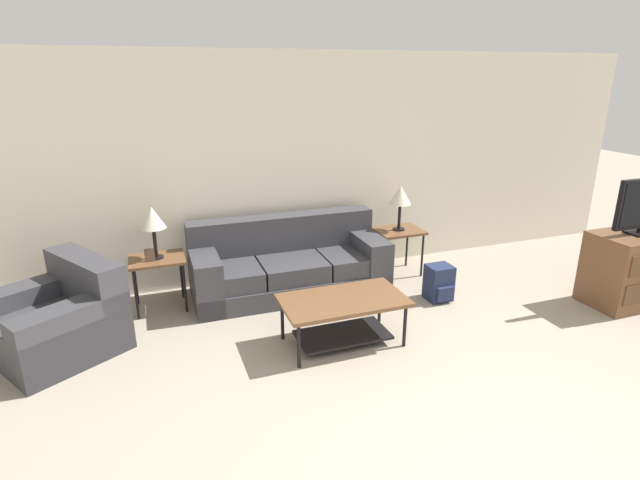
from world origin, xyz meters
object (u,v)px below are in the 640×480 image
(tv_console, at_px, (632,268))
(table_lamp_right, at_px, (400,196))
(armchair, at_px, (59,320))
(side_table_left, at_px, (157,263))
(coffee_table, at_px, (343,310))
(couch, at_px, (289,266))
(table_lamp_left, at_px, (152,219))
(side_table_right, at_px, (398,234))
(backpack, at_px, (439,283))

(tv_console, bearing_deg, table_lamp_right, 141.00)
(armchair, xyz_separation_m, side_table_left, (0.88, 0.55, 0.22))
(coffee_table, bearing_deg, tv_console, -4.71)
(armchair, height_order, coffee_table, armchair)
(couch, height_order, coffee_table, couch)
(table_lamp_left, xyz_separation_m, table_lamp_right, (2.78, 0.00, 0.00))
(couch, distance_m, side_table_right, 1.41)
(coffee_table, bearing_deg, couch, 95.64)
(couch, height_order, side_table_right, couch)
(table_lamp_right, bearing_deg, backpack, -85.21)
(backpack, bearing_deg, couch, 151.56)
(table_lamp_right, bearing_deg, table_lamp_left, 180.00)
(coffee_table, bearing_deg, backpack, 20.16)
(coffee_table, relative_size, backpack, 2.86)
(armchair, height_order, table_lamp_right, table_lamp_right)
(coffee_table, height_order, backpack, coffee_table)
(couch, height_order, side_table_left, couch)
(table_lamp_left, xyz_separation_m, backpack, (2.85, -0.82, -0.78))
(couch, height_order, tv_console, couch)
(armchair, bearing_deg, side_table_right, 8.58)
(table_lamp_right, height_order, tv_console, table_lamp_right)
(table_lamp_right, height_order, backpack, table_lamp_right)
(side_table_left, distance_m, backpack, 2.98)
(table_lamp_right, distance_m, tv_console, 2.57)
(couch, distance_m, side_table_left, 1.41)
(side_table_left, relative_size, side_table_right, 1.00)
(side_table_left, xyz_separation_m, table_lamp_left, (0.00, -0.00, 0.47))
(side_table_left, bearing_deg, backpack, -16.04)
(table_lamp_left, xyz_separation_m, tv_console, (4.73, -1.57, -0.59))
(side_table_right, distance_m, table_lamp_right, 0.47)
(couch, relative_size, side_table_right, 3.83)
(backpack, bearing_deg, table_lamp_right, 94.79)
(side_table_left, height_order, table_lamp_left, table_lamp_left)
(coffee_table, distance_m, side_table_left, 2.01)
(side_table_right, height_order, table_lamp_left, table_lamp_left)
(side_table_right, xyz_separation_m, tv_console, (1.94, -1.57, -0.11))
(side_table_left, height_order, tv_console, tv_console)
(armchair, xyz_separation_m, table_lamp_left, (0.88, 0.55, 0.69))
(side_table_right, distance_m, tv_console, 2.50)
(coffee_table, xyz_separation_m, table_lamp_right, (1.27, 1.31, 0.65))
(armchair, distance_m, table_lamp_right, 3.77)
(side_table_left, bearing_deg, side_table_right, 0.00)
(coffee_table, height_order, side_table_left, side_table_left)
(coffee_table, xyz_separation_m, side_table_left, (-1.52, 1.31, 0.17))
(side_table_right, height_order, tv_console, tv_console)
(side_table_right, bearing_deg, tv_console, -39.00)
(coffee_table, relative_size, side_table_right, 1.99)
(couch, bearing_deg, armchair, -167.02)
(coffee_table, xyz_separation_m, tv_console, (3.21, -0.26, 0.06))
(coffee_table, height_order, table_lamp_right, table_lamp_right)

